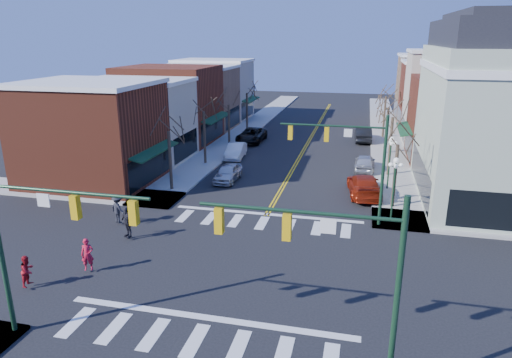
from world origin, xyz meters
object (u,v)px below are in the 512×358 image
Objects in this scene: car_left_near at (228,173)px; pedestrian_dark_a at (127,222)px; car_left_mid at (236,151)px; pedestrian_dark_b at (118,209)px; lamppost_midblock at (390,154)px; car_right_near at (364,185)px; car_left_far at (251,135)px; car_right_mid at (365,163)px; pedestrian_red_a at (87,255)px; pedestrian_red_b at (28,271)px; lamppost_corner at (395,178)px; car_right_far at (363,134)px.

pedestrian_dark_a is (-2.50, -12.51, 0.38)m from car_left_near.
car_left_mid is 2.35× the size of pedestrian_dark_b.
lamppost_midblock is 3.27m from car_right_near.
car_right_mid is at bearing -33.81° from car_left_far.
pedestrian_dark_a is 2.50m from pedestrian_dark_b.
lamppost_midblock is 23.23m from pedestrian_red_a.
pedestrian_dark_a is (1.94, 6.18, 0.18)m from pedestrian_red_b.
car_left_mid is (-14.40, 13.39, -2.23)m from lamppost_corner.
pedestrian_red_b reaches higher than car_left_far.
car_right_mid is at bearing -11.89° from car_left_mid.
car_right_near is 20.70m from pedestrian_red_a.
lamppost_midblock reaches higher than car_right_mid.
lamppost_corner is at bearing 91.60° from car_right_far.
car_right_far is 39.91m from pedestrian_red_b.
pedestrian_dark_a reaches higher than car_right_mid.
car_right_near is at bearing -5.37° from car_left_near.
car_left_far is at bearing -58.28° from car_right_near.
car_right_near is (12.60, -8.58, 0.08)m from car_left_mid.
car_right_far is at bearing 59.61° from car_left_near.
car_right_mid is (12.60, -1.64, 0.01)m from car_left_mid.
pedestrian_red_b is (-15.64, -17.53, 0.11)m from car_right_near.
pedestrian_red_a is (-1.10, -24.09, 0.27)m from car_left_mid.
car_right_near is at bearing -45.45° from pedestrian_red_b.
lamppost_corner is 12.09m from car_right_mid.
pedestrian_dark_b is at bearing -164.78° from lamppost_corner.
car_right_near is at bearing 25.23° from pedestrian_red_a.
car_left_far is at bearing -70.87° from pedestrian_dark_b.
car_left_mid is 18.27m from pedestrian_dark_b.
pedestrian_red_a is 0.90× the size of pedestrian_dark_b.
pedestrian_red_a is at bearing -97.94° from car_left_near.
pedestrian_red_b is (-1.94, -2.02, -0.09)m from pedestrian_red_a.
pedestrian_red_b is at bearing 64.03° from car_right_far.
car_left_mid is at bearing -41.22° from car_right_near.
car_right_far is at bearing 94.98° from lamppost_corner.
pedestrian_dark_b reaches higher than car_right_near.
car_right_mid is at bearing 35.29° from pedestrian_red_a.
car_right_near reaches higher than car_left_far.
car_left_far is at bearing 11.63° from car_right_far.
lamppost_corner is 0.77× the size of car_right_near.
car_right_near is at bearing -123.43° from pedestrian_dark_b.
pedestrian_red_b is (-4.44, -18.70, 0.21)m from car_left_near.
lamppost_corner is 2.28× the size of pedestrian_dark_b.
car_left_near is 2.21× the size of pedestrian_dark_a.
pedestrian_red_a reaches higher than car_right_far.
pedestrian_dark_b is at bearing 24.70° from car_right_near.
car_right_mid is (12.80, -9.04, -0.05)m from car_left_far.
pedestrian_dark_a reaches higher than car_left_near.
pedestrian_red_a is at bearing -47.58° from pedestrian_red_b.
pedestrian_dark_a is (-1.10, -19.92, 0.36)m from car_left_mid.
car_right_near is (11.20, -1.17, 0.10)m from car_left_near.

